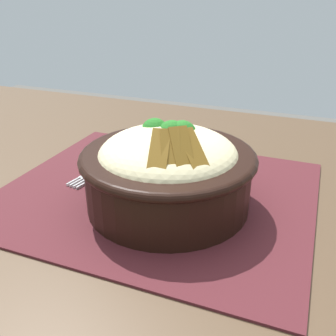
{
  "coord_description": "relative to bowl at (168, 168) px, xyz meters",
  "views": [
    {
      "loc": [
        -0.2,
        0.4,
        1.0
      ],
      "look_at": [
        -0.05,
        0.01,
        0.81
      ],
      "focal_mm": 40.84,
      "sensor_mm": 36.0,
      "label": 1
    }
  ],
  "objects": [
    {
      "name": "table",
      "position": [
        0.05,
        -0.01,
        -0.12
      ],
      "size": [
        1.29,
        0.84,
        0.75
      ],
      "color": "#4C3826",
      "rests_on": "ground_plane"
    },
    {
      "name": "placemat",
      "position": [
        0.03,
        -0.02,
        -0.05
      ],
      "size": [
        0.4,
        0.34,
        0.0
      ],
      "primitive_type": "cube",
      "rotation": [
        0.0,
        0.0,
        -0.0
      ],
      "color": "#47191E",
      "rests_on": "table"
    },
    {
      "name": "bowl",
      "position": [
        0.0,
        0.0,
        0.0
      ],
      "size": [
        0.23,
        0.23,
        0.12
      ],
      "color": "black",
      "rests_on": "placemat"
    },
    {
      "name": "fork",
      "position": [
        0.13,
        -0.05,
        -0.05
      ],
      "size": [
        0.04,
        0.13,
        0.0
      ],
      "color": "#B4B4B4",
      "rests_on": "placemat"
    }
  ]
}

